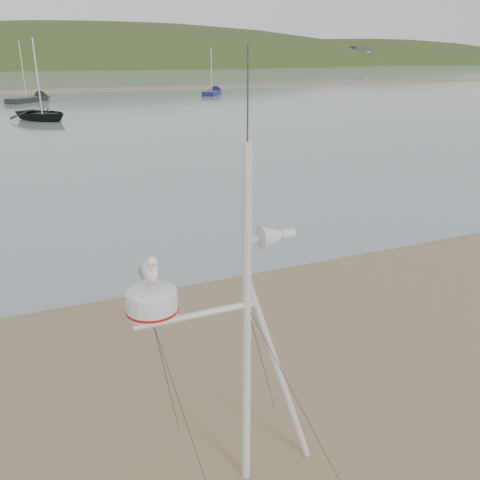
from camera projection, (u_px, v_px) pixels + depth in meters
name	position (u px, v px, depth m)	size (l,w,h in m)	color
ground	(129.00, 431.00, 6.76)	(560.00, 560.00, 0.00)	#7C6247
water	(11.00, 75.00, 120.30)	(560.00, 256.00, 0.04)	gray
sandbar	(17.00, 92.00, 66.95)	(560.00, 7.00, 0.07)	#7C6247
hill_ridge	(61.00, 113.00, 222.66)	(620.00, 180.00, 80.00)	#263716
far_cottages	(16.00, 56.00, 175.12)	(294.40, 6.30, 8.00)	silver
mast_rig	(243.00, 398.00, 5.58)	(2.13, 2.28, 4.81)	beige
boat_dark	(39.00, 88.00, 37.33)	(3.38, 0.98, 4.73)	black
sailboat_dark_mid	(37.00, 98.00, 54.03)	(5.32, 6.04, 6.47)	black
sailboat_blue_far	(214.00, 92.00, 63.04)	(4.46, 5.68, 5.88)	#131545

